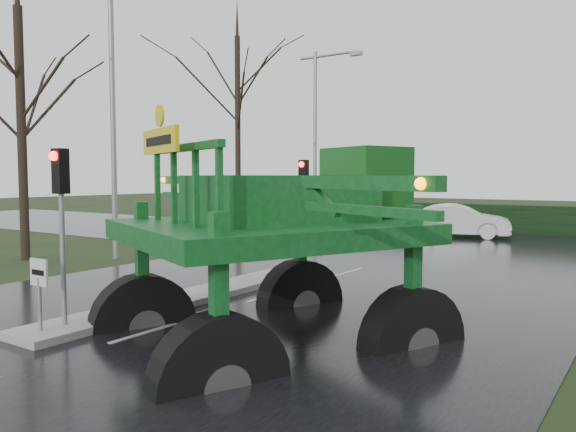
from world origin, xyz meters
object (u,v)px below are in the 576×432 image
Objects in this scene: street_light_left_near at (118,93)px; white_sedan at (458,238)px; traffic_signal_mid at (303,190)px; traffic_signal_near at (61,198)px; keep_left_sign at (39,283)px; street_light_left_far at (320,123)px; crop_sprayer at (153,203)px.

white_sedan is at bearing 60.94° from street_light_left_near.
white_sedan is (0.96, 12.65, -2.59)m from traffic_signal_mid.
traffic_signal_near is at bearing 163.88° from white_sedan.
keep_left_sign is 1.61m from traffic_signal_near.
keep_left_sign is at bearing -72.22° from street_light_left_far.
traffic_signal_mid is 0.35× the size of street_light_left_near.
traffic_signal_near is at bearing -90.00° from traffic_signal_mid.
crop_sprayer is (7.80, -19.55, -3.51)m from street_light_left_far.
traffic_signal_mid is (0.00, 8.50, 0.00)m from traffic_signal_near.
traffic_signal_mid is at bearing 162.13° from white_sedan.
keep_left_sign is 23.11m from street_light_left_far.
white_sedan is (7.86, 0.14, -5.99)m from street_light_left_far.
street_light_left_far is (-6.89, 12.51, 3.40)m from traffic_signal_mid.
white_sedan is (0.96, 21.15, -2.59)m from traffic_signal_near.
traffic_signal_mid reaches higher than white_sedan.
traffic_signal_near is 0.35× the size of street_light_left_near.
traffic_signal_near is at bearing -71.83° from street_light_left_far.
white_sedan is at bearing 85.65° from traffic_signal_mid.
traffic_signal_mid reaches higher than keep_left_sign.
crop_sprayer is at bearing 58.22° from traffic_signal_near.
street_light_left_far is at bearing 118.86° from traffic_signal_mid.
traffic_signal_near is 8.50m from traffic_signal_mid.
white_sedan is at bearing 1.04° from street_light_left_far.
street_light_left_near is (-6.89, 7.01, 3.40)m from traffic_signal_near.
keep_left_sign is 2.58m from crop_sprayer.
white_sedan is at bearing 87.40° from traffic_signal_near.
traffic_signal_near is at bearing 90.00° from keep_left_sign.
street_light_left_near is (-6.89, 7.50, 4.93)m from keep_left_sign.
crop_sprayer reaches higher than traffic_signal_near.
traffic_signal_near is at bearing -45.47° from street_light_left_near.
traffic_signal_near is 21.33m from white_sedan.
street_light_left_far is at bearing 108.17° from traffic_signal_near.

